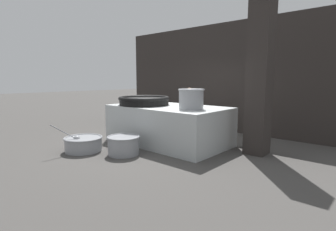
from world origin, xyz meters
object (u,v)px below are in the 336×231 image
object	(u,v)px
stock_pot	(191,99)
prep_bowl_vegetables	(83,143)
cook	(189,109)
prep_bowl_meat	(123,144)
giant_wok_near	(144,100)

from	to	relation	value
stock_pot	prep_bowl_vegetables	distance (m)	2.85
cook	prep_bowl_vegetables	xyz separation A→B (m)	(-0.70, -3.34, -0.61)
prep_bowl_meat	stock_pot	bearing A→B (deg)	54.36
cook	prep_bowl_vegetables	bearing A→B (deg)	80.37
giant_wok_near	prep_bowl_vegetables	size ratio (longest dim) A/B	1.22
prep_bowl_vegetables	prep_bowl_meat	xyz separation A→B (m)	(0.97, 0.47, 0.04)
giant_wok_near	prep_bowl_vegetables	xyz separation A→B (m)	(-0.32, -1.75, -0.96)
giant_wok_near	prep_bowl_meat	distance (m)	1.70
prep_bowl_meat	cook	bearing A→B (deg)	95.27
giant_wok_near	prep_bowl_meat	xyz separation A→B (m)	(0.64, -1.28, -0.91)
prep_bowl_vegetables	cook	bearing A→B (deg)	78.12
stock_pot	prep_bowl_meat	world-z (taller)	stock_pot
stock_pot	cook	distance (m)	2.02
giant_wok_near	cook	bearing A→B (deg)	76.58
giant_wok_near	stock_pot	world-z (taller)	stock_pot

